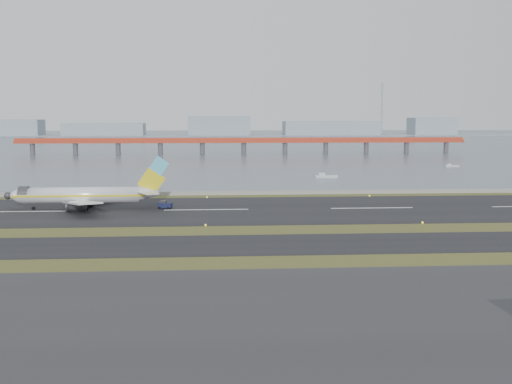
% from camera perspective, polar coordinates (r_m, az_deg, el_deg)
% --- Properties ---
extents(ground, '(1000.00, 1000.00, 0.00)m').
position_cam_1_polar(ground, '(123.25, -4.54, -3.65)').
color(ground, '#314217').
rests_on(ground, ground).
extents(apron_strip, '(1000.00, 50.00, 0.10)m').
position_cam_1_polar(apron_strip, '(69.86, -4.99, -11.80)').
color(apron_strip, '#2A2A2D').
rests_on(apron_strip, ground).
extents(taxiway_strip, '(1000.00, 18.00, 0.10)m').
position_cam_1_polar(taxiway_strip, '(111.46, -4.61, -4.74)').
color(taxiway_strip, black).
rests_on(taxiway_strip, ground).
extents(runway_strip, '(1000.00, 45.00, 0.10)m').
position_cam_1_polar(runway_strip, '(152.84, -4.44, -1.60)').
color(runway_strip, black).
rests_on(runway_strip, ground).
extents(seawall, '(1000.00, 2.50, 1.00)m').
position_cam_1_polar(seawall, '(182.52, -4.36, -0.08)').
color(seawall, gray).
rests_on(seawall, ground).
extents(bay_water, '(1400.00, 800.00, 1.30)m').
position_cam_1_polar(bay_water, '(581.64, -4.10, 4.58)').
color(bay_water, '#4D606F').
rests_on(bay_water, ground).
extents(red_pier, '(260.00, 5.00, 10.20)m').
position_cam_1_polar(red_pier, '(371.98, -1.09, 4.48)').
color(red_pier, '#AB331D').
rests_on(red_pier, ground).
extents(far_shoreline, '(1400.00, 80.00, 60.50)m').
position_cam_1_polar(far_shoreline, '(741.49, -3.03, 5.53)').
color(far_shoreline, '#8C9AA5').
rests_on(far_shoreline, ground).
extents(airliner, '(38.52, 32.89, 12.80)m').
position_cam_1_polar(airliner, '(158.22, -14.85, -0.27)').
color(airliner, silver).
rests_on(airliner, ground).
extents(pushback_tug, '(3.60, 2.67, 2.06)m').
position_cam_1_polar(pushback_tug, '(155.51, -8.12, -1.15)').
color(pushback_tug, '#151B3B').
rests_on(pushback_tug, ground).
extents(workboat_near, '(8.10, 3.08, 1.93)m').
position_cam_1_polar(workboat_near, '(232.62, 6.21, 1.40)').
color(workboat_near, silver).
rests_on(workboat_near, ground).
extents(workboat_far, '(6.30, 2.24, 1.51)m').
position_cam_1_polar(workboat_far, '(293.59, 16.96, 2.24)').
color(workboat_far, silver).
rests_on(workboat_far, ground).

